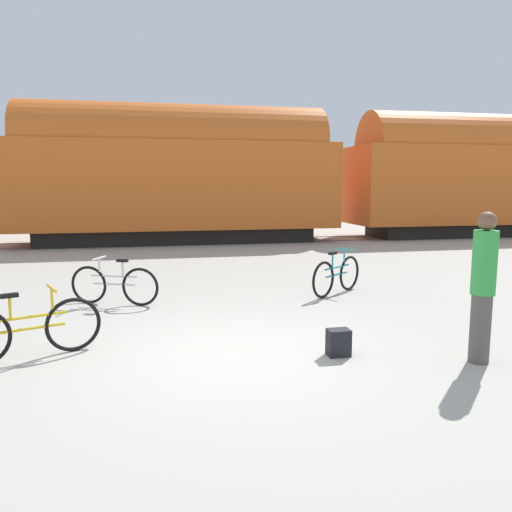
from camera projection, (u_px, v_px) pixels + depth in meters
ground_plane at (232, 354)px, 6.34m from camera, size 80.00×80.00×0.00m
freight_train at (177, 171)px, 18.28m from camera, size 37.54×2.87×5.02m
rail_near at (180, 244)px, 17.95m from camera, size 49.54×0.07×0.01m
rail_far at (177, 240)px, 19.34m from camera, size 49.54×0.07×0.01m
bicycle_teal at (337, 275)px, 9.78m from camera, size 1.35×1.04×0.88m
bicycle_silver at (114, 285)px, 8.90m from camera, size 1.57×0.71×0.85m
bicycle_yellow at (29, 330)px, 6.12m from camera, size 1.66×0.72×0.87m
person_in_green at (483, 286)px, 5.93m from camera, size 0.28×0.28×1.83m
backpack at (338, 342)px, 6.27m from camera, size 0.28×0.20×0.34m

